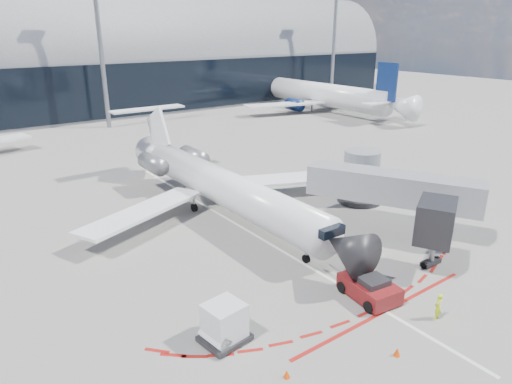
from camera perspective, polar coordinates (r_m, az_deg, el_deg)
ground at (r=34.64m, az=0.84°, el=-5.96°), size 260.00×260.00×0.00m
apron_centerline at (r=36.10m, az=-1.08°, el=-4.84°), size 0.25×40.00×0.01m
apron_stop_bar at (r=27.54m, az=15.81°, el=-14.13°), size 14.00×0.25×0.01m
terminal_building at (r=92.07m, az=-25.01°, el=13.91°), size 150.00×24.15×24.00m
jet_bridge at (r=37.97m, az=15.57°, el=0.55°), size 10.03×15.20×4.90m
light_mast_centre at (r=76.75m, az=-18.86°, el=16.85°), size 0.70×0.70×25.00m
light_mast_east at (r=103.78m, az=9.72°, el=18.07°), size 0.70×0.70×25.00m
regional_jet at (r=38.86m, az=-4.76°, el=1.01°), size 25.08×30.92×7.74m
pushback_tug at (r=28.22m, az=13.99°, el=-11.56°), size 2.72×5.59×1.43m
ramp_worker at (r=27.38m, az=21.79°, el=-13.17°), size 0.63×0.47×1.57m
uld_container at (r=23.87m, az=-3.98°, el=-16.07°), size 2.52×2.22×2.15m
safety_cone_left at (r=22.38m, az=3.86°, el=-21.72°), size 0.31×0.31×0.43m
safety_cone_right at (r=24.43m, az=17.22°, el=-18.54°), size 0.33×0.33×0.46m
bg_airliner_2 at (r=91.28m, az=7.82°, el=13.98°), size 38.03×40.27×12.31m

